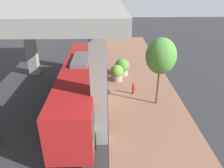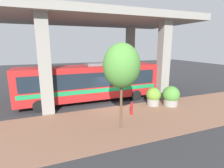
{
  "view_description": "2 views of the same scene",
  "coord_description": "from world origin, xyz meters",
  "px_view_note": "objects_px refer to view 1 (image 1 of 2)",
  "views": [
    {
      "loc": [
        0.09,
        15.86,
        9.08
      ],
      "look_at": [
        -0.33,
        1.18,
        1.84
      ],
      "focal_mm": 35.0,
      "sensor_mm": 36.0,
      "label": 1
    },
    {
      "loc": [
        -13.21,
        5.23,
        5.12
      ],
      "look_at": [
        0.43,
        -0.01,
        1.89
      ],
      "focal_mm": 28.0,
      "sensor_mm": 36.0,
      "label": 2
    }
  ],
  "objects_px": {
    "fire_hydrant": "(133,89)",
    "planter_middle": "(122,67)",
    "bus": "(80,85)",
    "street_tree_near": "(161,56)",
    "planter_front": "(117,73)"
  },
  "relations": [
    {
      "from": "bus",
      "to": "planter_middle",
      "type": "height_order",
      "value": "bus"
    },
    {
      "from": "planter_front",
      "to": "bus",
      "type": "bearing_deg",
      "value": 58.73
    },
    {
      "from": "planter_front",
      "to": "planter_middle",
      "type": "relative_size",
      "value": 0.92
    },
    {
      "from": "fire_hydrant",
      "to": "planter_middle",
      "type": "bearing_deg",
      "value": -80.78
    },
    {
      "from": "bus",
      "to": "planter_middle",
      "type": "bearing_deg",
      "value": -119.7
    },
    {
      "from": "planter_middle",
      "to": "street_tree_near",
      "type": "height_order",
      "value": "street_tree_near"
    },
    {
      "from": "bus",
      "to": "planter_front",
      "type": "distance_m",
      "value": 5.75
    },
    {
      "from": "fire_hydrant",
      "to": "planter_middle",
      "type": "distance_m",
      "value": 4.21
    },
    {
      "from": "fire_hydrant",
      "to": "bus",
      "type": "bearing_deg",
      "value": 25.91
    },
    {
      "from": "fire_hydrant",
      "to": "planter_front",
      "type": "height_order",
      "value": "planter_front"
    },
    {
      "from": "planter_middle",
      "to": "planter_front",
      "type": "bearing_deg",
      "value": 66.21
    },
    {
      "from": "bus",
      "to": "planter_front",
      "type": "xyz_separation_m",
      "value": [
        -2.92,
        -4.81,
        -1.15
      ]
    },
    {
      "from": "planter_front",
      "to": "fire_hydrant",
      "type": "bearing_deg",
      "value": 114.74
    },
    {
      "from": "planter_front",
      "to": "street_tree_near",
      "type": "bearing_deg",
      "value": 123.86
    },
    {
      "from": "planter_front",
      "to": "street_tree_near",
      "type": "xyz_separation_m",
      "value": [
        -2.94,
        4.38,
        3.16
      ]
    }
  ]
}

